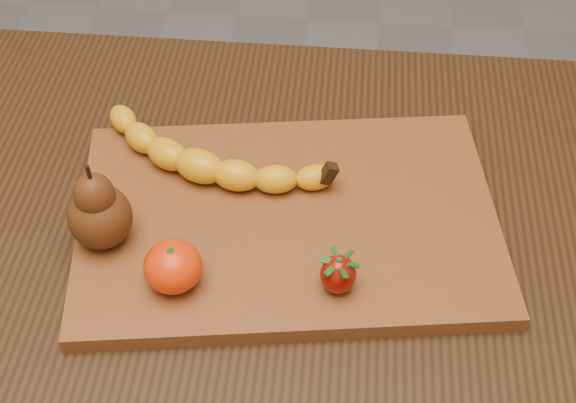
# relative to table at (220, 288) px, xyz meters

# --- Properties ---
(table) EXTENTS (1.00, 0.70, 0.76)m
(table) POSITION_rel_table_xyz_m (0.00, 0.00, 0.00)
(table) COLOR black
(table) RESTS_ON ground
(cutting_board) EXTENTS (0.49, 0.36, 0.02)m
(cutting_board) POSITION_rel_table_xyz_m (0.08, 0.02, 0.11)
(cutting_board) COLOR brown
(cutting_board) RESTS_ON table
(banana) EXTENTS (0.25, 0.14, 0.04)m
(banana) POSITION_rel_table_xyz_m (-0.02, 0.06, 0.14)
(banana) COLOR #EEA10B
(banana) RESTS_ON cutting_board
(pear) EXTENTS (0.07, 0.07, 0.10)m
(pear) POSITION_rel_table_xyz_m (-0.11, -0.03, 0.17)
(pear) COLOR #4C240C
(pear) RESTS_ON cutting_board
(mandarin) EXTENTS (0.08, 0.08, 0.05)m
(mandarin) POSITION_rel_table_xyz_m (-0.02, -0.08, 0.14)
(mandarin) COLOR red
(mandarin) RESTS_ON cutting_board
(strawberry) EXTENTS (0.04, 0.04, 0.04)m
(strawberry) POSITION_rel_table_xyz_m (0.14, -0.07, 0.14)
(strawberry) COLOR #7E0B03
(strawberry) RESTS_ON cutting_board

